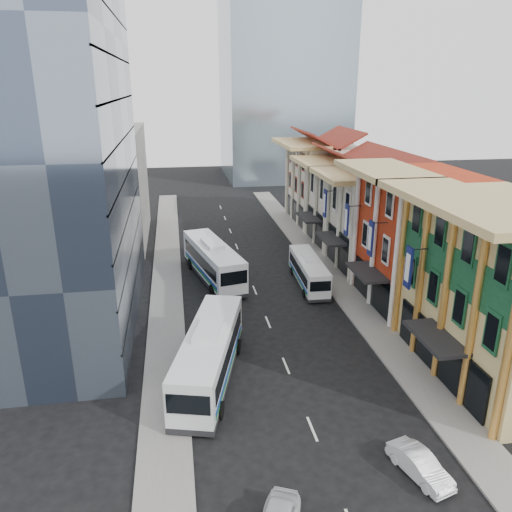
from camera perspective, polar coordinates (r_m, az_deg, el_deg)
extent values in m
plane|color=black|center=(30.32, 6.97, -20.17)|extent=(200.00, 200.00, 0.00)
cube|color=slate|center=(50.80, 9.38, -3.18)|extent=(3.00, 90.00, 0.15)
cube|color=slate|center=(48.33, -10.17, -4.42)|extent=(3.00, 90.00, 0.15)
cube|color=tan|center=(37.04, 26.44, -3.76)|extent=(8.00, 14.00, 12.00)
cube|color=#AE2E13|center=(46.62, 18.14, 1.79)|extent=(8.00, 10.00, 12.00)
cube|color=beige|center=(55.13, 13.63, 3.72)|extent=(8.00, 9.00, 10.00)
cube|color=beige|center=(63.25, 10.53, 5.89)|extent=(8.00, 9.00, 10.00)
cube|color=beige|center=(72.89, 7.80, 8.17)|extent=(8.00, 12.00, 11.00)
cube|color=#3B485E|center=(42.74, -23.11, 12.09)|extent=(12.00, 26.00, 30.00)
cube|color=gray|center=(66.12, -17.00, 7.72)|extent=(10.00, 18.00, 14.00)
imported|color=silver|center=(28.95, 18.22, -21.75)|extent=(2.38, 4.05, 1.26)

